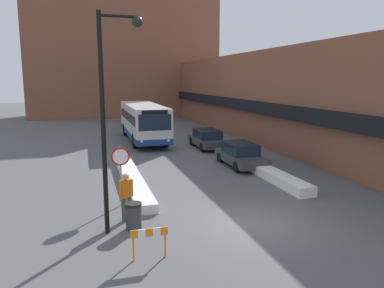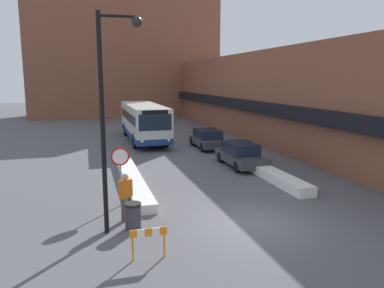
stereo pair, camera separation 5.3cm
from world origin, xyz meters
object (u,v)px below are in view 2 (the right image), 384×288
(stop_sign, at_px, (120,163))
(trash_bin, at_px, (133,216))
(parked_car_front, at_px, (241,154))
(construction_barricade, at_px, (148,237))
(parked_car_middle, at_px, (208,139))
(pedestrian, at_px, (126,192))
(street_lamp, at_px, (110,103))
(city_bus, at_px, (144,121))

(stop_sign, bearing_deg, trash_bin, -86.57)
(parked_car_front, distance_m, construction_barricade, 12.66)
(parked_car_front, xyz_separation_m, parked_car_middle, (-0.00, 6.34, -0.00))
(stop_sign, relative_size, pedestrian, 1.38)
(parked_car_middle, height_order, trash_bin, parked_car_middle)
(parked_car_front, distance_m, street_lamp, 12.05)
(parked_car_middle, relative_size, street_lamp, 0.60)
(parked_car_front, relative_size, trash_bin, 4.66)
(street_lamp, bearing_deg, city_bus, 78.33)
(parked_car_middle, bearing_deg, pedestrian, -119.75)
(pedestrian, bearing_deg, city_bus, 46.52)
(stop_sign, xyz_separation_m, trash_bin, (0.16, -2.66, -1.32))
(parked_car_front, xyz_separation_m, stop_sign, (-7.65, -5.29, 1.08))
(trash_bin, bearing_deg, parked_car_front, 46.71)
(parked_car_front, distance_m, stop_sign, 9.37)
(city_bus, bearing_deg, parked_car_middle, -48.71)
(trash_bin, xyz_separation_m, construction_barricade, (0.16, -2.37, 0.19))
(city_bus, relative_size, pedestrian, 6.21)
(street_lamp, distance_m, trash_bin, 4.05)
(stop_sign, xyz_separation_m, construction_barricade, (0.32, -5.03, -1.13))
(city_bus, xyz_separation_m, construction_barricade, (-3.13, -21.45, -1.04))
(city_bus, height_order, street_lamp, street_lamp)
(stop_sign, distance_m, pedestrian, 1.86)
(stop_sign, relative_size, construction_barricade, 2.25)
(stop_sign, relative_size, street_lamp, 0.34)
(parked_car_middle, xyz_separation_m, pedestrian, (-7.63, -13.35, 0.36))
(city_bus, distance_m, parked_car_front, 11.93)
(parked_car_middle, xyz_separation_m, stop_sign, (-7.65, -11.63, 1.08))
(parked_car_middle, height_order, construction_barricade, parked_car_middle)
(city_bus, distance_m, street_lamp, 19.75)
(street_lamp, bearing_deg, parked_car_middle, 60.42)
(pedestrian, bearing_deg, parked_car_middle, 27.47)
(parked_car_middle, relative_size, stop_sign, 1.77)
(city_bus, xyz_separation_m, trash_bin, (-3.29, -19.08, -1.23))
(city_bus, distance_m, construction_barricade, 21.70)
(pedestrian, relative_size, construction_barricade, 1.63)
(city_bus, bearing_deg, construction_barricade, -98.30)
(pedestrian, height_order, trash_bin, pedestrian)
(parked_car_middle, distance_m, pedestrian, 15.38)
(construction_barricade, bearing_deg, pedestrian, 95.14)
(stop_sign, distance_m, construction_barricade, 5.17)
(stop_sign, bearing_deg, city_bus, 78.13)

